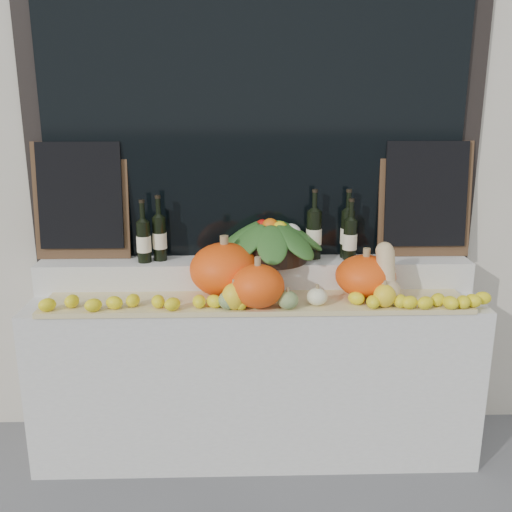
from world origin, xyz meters
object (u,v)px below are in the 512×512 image
pumpkin_right (365,276)px  produce_bowl (270,239)px  wine_bottle_tall (314,234)px  butternut_squash (386,277)px  pumpkin_left (225,269)px

pumpkin_right → produce_bowl: 0.53m
produce_bowl → wine_bottle_tall: wine_bottle_tall is taller
butternut_squash → produce_bowl: 0.64m
produce_bowl → butternut_squash: bearing=-27.5°
wine_bottle_tall → pumpkin_left: bearing=-157.0°
produce_bowl → wine_bottle_tall: 0.24m
butternut_squash → pumpkin_left: bearing=171.5°
pumpkin_left → butternut_squash: bearing=-8.5°
pumpkin_left → pumpkin_right: bearing=-2.7°
wine_bottle_tall → butternut_squash: bearing=-45.1°
butternut_squash → wine_bottle_tall: size_ratio=0.77×
produce_bowl → wine_bottle_tall: (0.24, 0.03, 0.02)m
wine_bottle_tall → produce_bowl: bearing=-172.4°
pumpkin_left → pumpkin_right: (0.71, -0.03, -0.03)m
butternut_squash → produce_bowl: produce_bowl is taller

